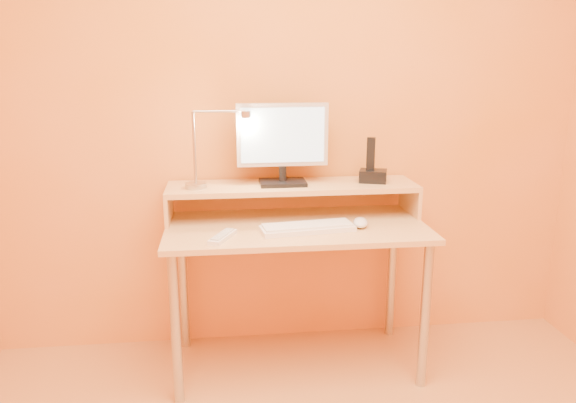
{
  "coord_description": "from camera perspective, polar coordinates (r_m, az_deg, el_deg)",
  "views": [
    {
      "loc": [
        -0.33,
        -1.26,
        1.46
      ],
      "look_at": [
        -0.05,
        1.13,
        0.85
      ],
      "focal_mm": 34.61,
      "sensor_mm": 36.0,
      "label": 1
    }
  ],
  "objects": [
    {
      "name": "phone_led",
      "position": [
        2.71,
        9.92,
        2.4
      ],
      "size": [
        0.01,
        0.0,
        0.04
      ],
      "primitive_type": "cube",
      "color": "#1C70FF",
      "rests_on": "phone_dock"
    },
    {
      "name": "keyboard",
      "position": [
        2.48,
        2.01,
        -2.79
      ],
      "size": [
        0.43,
        0.19,
        0.02
      ],
      "primitive_type": "cube",
      "rotation": [
        0.0,
        0.0,
        0.13
      ],
      "color": "white",
      "rests_on": "desk_lower"
    },
    {
      "name": "desk_leg_bl",
      "position": [
        2.92,
        -10.71,
        -8.33
      ],
      "size": [
        0.04,
        0.04,
        0.69
      ],
      "primitive_type": "cylinder",
      "color": "#B2B2B2",
      "rests_on": "floor"
    },
    {
      "name": "desk_leg_fl",
      "position": [
        2.47,
        -11.44,
        -12.8
      ],
      "size": [
        0.04,
        0.04,
        0.69
      ],
      "primitive_type": "cylinder",
      "color": "#B2B2B2",
      "rests_on": "floor"
    },
    {
      "name": "monitor_back",
      "position": [
        2.66,
        -0.64,
        6.94
      ],
      "size": [
        0.39,
        0.02,
        0.25
      ],
      "primitive_type": "cube",
      "rotation": [
        0.0,
        0.0,
        0.01
      ],
      "color": "black",
      "rests_on": "monitor_panel"
    },
    {
      "name": "lamp_arm",
      "position": [
        2.57,
        -7.05,
        9.19
      ],
      "size": [
        0.24,
        0.01,
        0.01
      ],
      "primitive_type": "cylinder",
      "rotation": [
        0.0,
        1.57,
        0.0
      ],
      "color": "#B2B2B2",
      "rests_on": "lamp_post"
    },
    {
      "name": "lamp_post",
      "position": [
        2.59,
        -9.6,
        5.47
      ],
      "size": [
        0.01,
        0.01,
        0.33
      ],
      "primitive_type": "cylinder",
      "color": "#B2B2B2",
      "rests_on": "lamp_base"
    },
    {
      "name": "monitor_foot",
      "position": [
        2.67,
        -0.55,
        1.96
      ],
      "size": [
        0.22,
        0.16,
        0.02
      ],
      "primitive_type": "cube",
      "color": "black",
      "rests_on": "desk_shelf"
    },
    {
      "name": "lamp_base",
      "position": [
        2.63,
        -9.44,
        1.64
      ],
      "size": [
        0.1,
        0.1,
        0.02
      ],
      "primitive_type": "cylinder",
      "color": "#B2B2B2",
      "rests_on": "desk_shelf"
    },
    {
      "name": "monitor_screen",
      "position": [
        2.62,
        -0.54,
        6.82
      ],
      "size": [
        0.39,
        0.01,
        0.26
      ],
      "primitive_type": "cube",
      "rotation": [
        0.0,
        0.0,
        0.01
      ],
      "color": "#AAD1E8",
      "rests_on": "monitor_panel"
    },
    {
      "name": "lamp_bulb",
      "position": [
        2.58,
        -4.33,
        8.57
      ],
      "size": [
        0.03,
        0.03,
        0.0
      ],
      "primitive_type": "cylinder",
      "color": "#FFEAC6",
      "rests_on": "lamp_head"
    },
    {
      "name": "mouse",
      "position": [
        2.56,
        7.46,
        -2.16
      ],
      "size": [
        0.09,
        0.13,
        0.04
      ],
      "primitive_type": "ellipsoid",
      "rotation": [
        0.0,
        0.0,
        -0.23
      ],
      "color": "silver",
      "rests_on": "desk_lower"
    },
    {
      "name": "desk_lower",
      "position": [
        2.58,
        0.87,
        -2.67
      ],
      "size": [
        1.2,
        0.6,
        0.02
      ],
      "primitive_type": "cube",
      "color": "tan",
      "rests_on": "floor"
    },
    {
      "name": "phone_handset",
      "position": [
        2.72,
        8.5,
        4.87
      ],
      "size": [
        0.05,
        0.04,
        0.16
      ],
      "primitive_type": "cube",
      "rotation": [
        0.0,
        0.0,
        -0.32
      ],
      "color": "black",
      "rests_on": "phone_dock"
    },
    {
      "name": "desk_leg_fr",
      "position": [
        2.61,
        13.89,
        -11.36
      ],
      "size": [
        0.04,
        0.04,
        0.69
      ],
      "primitive_type": "cylinder",
      "color": "#B2B2B2",
      "rests_on": "floor"
    },
    {
      "name": "wall_back",
      "position": [
        2.79,
        0.02,
        10.01
      ],
      "size": [
        3.0,
        0.04,
        2.5
      ],
      "primitive_type": "cube",
      "color": "#E48D4C",
      "rests_on": "floor"
    },
    {
      "name": "monitor_panel",
      "position": [
        2.64,
        -0.58,
        6.87
      ],
      "size": [
        0.43,
        0.04,
        0.3
      ],
      "primitive_type": "cube",
      "rotation": [
        0.0,
        0.0,
        0.01
      ],
      "color": "silver",
      "rests_on": "monitor_neck"
    },
    {
      "name": "remote_control",
      "position": [
        2.39,
        -6.73,
        -3.64
      ],
      "size": [
        0.13,
        0.2,
        0.02
      ],
      "primitive_type": "cube",
      "rotation": [
        0.0,
        0.0,
        -0.44
      ],
      "color": "white",
      "rests_on": "desk_lower"
    },
    {
      "name": "shelf_riser_right",
      "position": [
        2.83,
        12.4,
        0.24
      ],
      "size": [
        0.02,
        0.3,
        0.14
      ],
      "primitive_type": "cube",
      "color": "tan",
      "rests_on": "desk_lower"
    },
    {
      "name": "desk_shelf",
      "position": [
        2.68,
        0.45,
        1.54
      ],
      "size": [
        1.2,
        0.3,
        0.02
      ],
      "primitive_type": "cube",
      "color": "tan",
      "rests_on": "desk_lower"
    },
    {
      "name": "phone_dock",
      "position": [
        2.75,
        8.72,
        2.61
      ],
      "size": [
        0.16,
        0.14,
        0.06
      ],
      "primitive_type": "cube",
      "rotation": [
        0.0,
        0.0,
        -0.32
      ],
      "color": "black",
      "rests_on": "desk_shelf"
    },
    {
      "name": "shelf_riser_left",
      "position": [
        2.69,
        -12.14,
        -0.49
      ],
      "size": [
        0.02,
        0.3,
        0.14
      ],
      "primitive_type": "cube",
      "color": "tan",
      "rests_on": "desk_lower"
    },
    {
      "name": "desk_leg_br",
      "position": [
        3.04,
        10.6,
        -7.38
      ],
      "size": [
        0.04,
        0.04,
        0.69
      ],
      "primitive_type": "cylinder",
      "color": "#B2B2B2",
      "rests_on": "floor"
    },
    {
      "name": "monitor_neck",
      "position": [
        2.66,
        -0.55,
        2.89
      ],
      "size": [
        0.04,
        0.04,
        0.07
      ],
      "primitive_type": "cylinder",
      "color": "black",
      "rests_on": "monitor_foot"
    },
    {
      "name": "lamp_head",
      "position": [
        2.57,
        -4.33,
        8.93
      ],
      "size": [
        0.04,
        0.04,
        0.03
      ],
      "primitive_type": "cylinder",
      "color": "#B2B2B2",
      "rests_on": "lamp_arm"
    }
  ]
}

